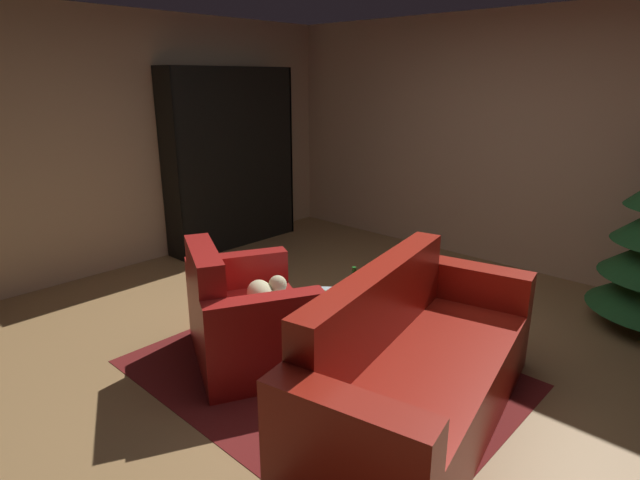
% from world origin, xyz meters
% --- Properties ---
extents(ground_plane, '(7.26, 7.26, 0.00)m').
position_xyz_m(ground_plane, '(0.00, 0.00, 0.00)').
color(ground_plane, olive).
extents(wall_back, '(6.17, 0.06, 2.56)m').
position_xyz_m(wall_back, '(0.00, 2.69, 1.28)').
color(wall_back, tan).
rests_on(wall_back, ground).
extents(wall_left, '(0.06, 5.43, 2.56)m').
position_xyz_m(wall_left, '(-3.05, 0.00, 1.28)').
color(wall_left, tan).
rests_on(wall_left, ground).
extents(area_rug, '(2.41, 1.84, 0.01)m').
position_xyz_m(area_rug, '(-0.09, -0.25, 0.00)').
color(area_rug, maroon).
rests_on(area_rug, ground).
extents(bookshelf_unit, '(0.33, 1.64, 2.03)m').
position_xyz_m(bookshelf_unit, '(-2.82, 1.26, 1.01)').
color(bookshelf_unit, black).
rests_on(bookshelf_unit, ground).
extents(armchair_red, '(1.23, 1.13, 0.85)m').
position_xyz_m(armchair_red, '(-0.62, -0.46, 0.30)').
color(armchair_red, maroon).
rests_on(armchair_red, ground).
extents(couch_red, '(1.15, 2.09, 0.90)m').
position_xyz_m(couch_red, '(0.64, -0.26, 0.31)').
color(couch_red, maroon).
rests_on(couch_red, ground).
extents(coffee_table, '(0.72, 0.72, 0.43)m').
position_xyz_m(coffee_table, '(-0.16, -0.13, 0.39)').
color(coffee_table, black).
rests_on(coffee_table, ground).
extents(book_stack_on_table, '(0.22, 0.18, 0.09)m').
position_xyz_m(book_stack_on_table, '(-0.12, -0.15, 0.48)').
color(book_stack_on_table, '#427B51').
rests_on(book_stack_on_table, coffee_table).
extents(bottle_on_table, '(0.07, 0.07, 0.32)m').
position_xyz_m(bottle_on_table, '(0.02, -0.07, 0.56)').
color(bottle_on_table, '#1D5E1E').
rests_on(bottle_on_table, coffee_table).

